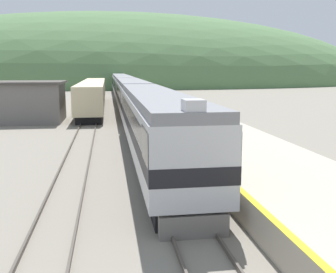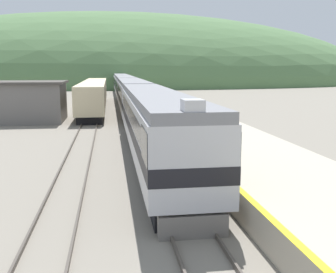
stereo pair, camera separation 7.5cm
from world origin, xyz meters
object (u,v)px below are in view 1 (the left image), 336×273
at_px(express_train_lead_car, 155,124).
at_px(siding_train, 93,95).
at_px(carriage_third, 124,88).
at_px(carriage_fourth, 120,83).
at_px(carriage_second, 132,97).

xyz_separation_m(express_train_lead_car, siding_train, (-4.47, 31.01, -0.34)).
bearing_deg(siding_train, carriage_third, 68.39).
bearing_deg(carriage_fourth, carriage_second, -90.00).
xyz_separation_m(carriage_fourth, siding_train, (-4.47, -31.89, -0.33)).
bearing_deg(carriage_third, carriage_second, -90.00).
xyz_separation_m(carriage_second, carriage_third, (0.00, 20.60, 0.00)).
xyz_separation_m(express_train_lead_car, carriage_second, (0.00, 21.70, -0.01)).
bearing_deg(carriage_fourth, carriage_third, -90.00).
bearing_deg(carriage_second, carriage_third, 90.00).
distance_m(carriage_second, siding_train, 10.33).
distance_m(carriage_fourth, siding_train, 32.20).
height_order(express_train_lead_car, carriage_second, express_train_lead_car).
distance_m(express_train_lead_car, carriage_fourth, 62.89).
bearing_deg(carriage_third, express_train_lead_car, -90.00).
distance_m(express_train_lead_car, carriage_second, 21.70).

